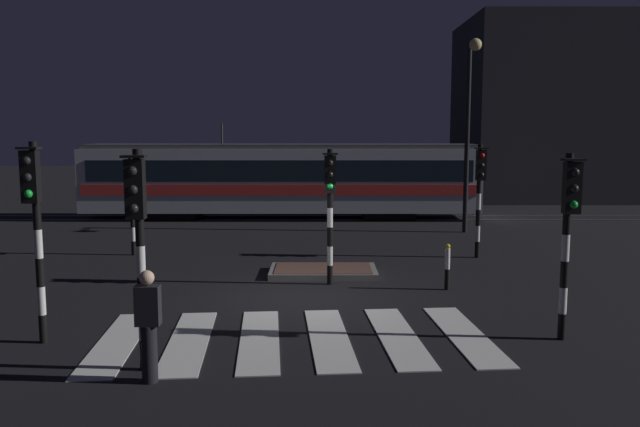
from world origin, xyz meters
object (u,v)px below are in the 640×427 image
at_px(traffic_light_corner_far_left, 131,191).
at_px(traffic_light_median_centre, 330,196).
at_px(street_lamp_trackside_right, 469,112).
at_px(bollard_island_edge, 447,267).
at_px(traffic_light_kerb_mid_left, 138,227).
at_px(pedestrian_waiting_at_kerb, 148,325).
at_px(traffic_light_corner_far_right, 480,184).
at_px(tram, 281,179).
at_px(traffic_light_corner_near_right, 569,219).
at_px(traffic_light_corner_near_left, 34,212).

bearing_deg(traffic_light_corner_far_left, traffic_light_median_centre, -32.91).
bearing_deg(street_lamp_trackside_right, bollard_island_edge, -105.50).
height_order(traffic_light_kerb_mid_left, pedestrian_waiting_at_kerb, traffic_light_kerb_mid_left).
xyz_separation_m(traffic_light_corner_far_left, traffic_light_median_centre, (5.97, -3.86, 0.22)).
xyz_separation_m(pedestrian_waiting_at_kerb, bollard_island_edge, (5.59, 5.76, -0.32)).
relative_size(traffic_light_corner_far_right, bollard_island_edge, 3.05).
xyz_separation_m(traffic_light_median_centre, pedestrian_waiting_at_kerb, (-2.80, -6.23, -1.32)).
bearing_deg(street_lamp_trackside_right, traffic_light_kerb_mid_left, -120.27).
relative_size(traffic_light_corner_far_left, bollard_island_edge, 2.71).
bearing_deg(tram, traffic_light_kerb_mid_left, -93.36).
distance_m(traffic_light_corner_far_right, street_lamp_trackside_right, 5.38).
height_order(traffic_light_corner_near_right, street_lamp_trackside_right, street_lamp_trackside_right).
relative_size(traffic_light_corner_far_right, traffic_light_kerb_mid_left, 0.97).
bearing_deg(traffic_light_corner_far_right, bollard_island_edge, -113.25).
relative_size(traffic_light_median_centre, pedestrian_waiting_at_kerb, 1.95).
bearing_deg(street_lamp_trackside_right, traffic_light_corner_far_left, -158.33).
bearing_deg(traffic_light_corner_near_right, pedestrian_waiting_at_kerb, -164.46).
relative_size(traffic_light_corner_far_left, traffic_light_kerb_mid_left, 0.86).
distance_m(traffic_light_corner_near_right, traffic_light_corner_near_left, 9.32).
relative_size(traffic_light_kerb_mid_left, street_lamp_trackside_right, 0.50).
bearing_deg(pedestrian_waiting_at_kerb, bollard_island_edge, 45.87).
bearing_deg(traffic_light_corner_near_right, bollard_island_edge, 109.33).
relative_size(traffic_light_corner_far_right, street_lamp_trackside_right, 0.48).
relative_size(traffic_light_corner_far_left, traffic_light_median_centre, 0.90).
relative_size(traffic_light_kerb_mid_left, bollard_island_edge, 3.14).
relative_size(pedestrian_waiting_at_kerb, bollard_island_edge, 1.54).
xyz_separation_m(traffic_light_corner_far_right, pedestrian_waiting_at_kerb, (-7.28, -9.70, -1.36)).
distance_m(traffic_light_median_centre, tram, 12.75).
bearing_deg(traffic_light_kerb_mid_left, traffic_light_corner_far_right, 51.06).
relative_size(traffic_light_corner_far_right, traffic_light_median_centre, 1.02).
xyz_separation_m(traffic_light_kerb_mid_left, traffic_light_median_centre, (3.02, 5.82, -0.09)).
bearing_deg(bollard_island_edge, traffic_light_corner_near_right, -70.67).
bearing_deg(traffic_light_corner_far_left, tram, 65.24).
relative_size(traffic_light_corner_near_left, pedestrian_waiting_at_kerb, 2.09).
height_order(street_lamp_trackside_right, tram, street_lamp_trackside_right).
xyz_separation_m(traffic_light_corner_far_right, traffic_light_corner_near_right, (-0.35, -7.77, -0.01)).
xyz_separation_m(traffic_light_kerb_mid_left, pedestrian_waiting_at_kerb, (0.22, -0.41, -1.42)).
bearing_deg(traffic_light_kerb_mid_left, traffic_light_corner_near_right, 11.95).
xyz_separation_m(traffic_light_corner_far_right, traffic_light_corner_near_left, (-9.67, -7.95, 0.12)).
relative_size(traffic_light_corner_near_left, tram, 0.21).
relative_size(traffic_light_corner_far_right, traffic_light_corner_near_right, 1.01).
xyz_separation_m(traffic_light_corner_far_left, tram, (4.03, 8.73, -0.23)).
xyz_separation_m(traffic_light_corner_far_right, tram, (-6.42, 9.13, -0.49)).
height_order(traffic_light_kerb_mid_left, traffic_light_corner_near_left, traffic_light_corner_near_left).
xyz_separation_m(traffic_light_corner_far_left, traffic_light_kerb_mid_left, (2.95, -9.68, 0.32)).
bearing_deg(tram, traffic_light_corner_near_left, -100.76).
distance_m(street_lamp_trackside_right, pedestrian_waiting_at_kerb, 16.99).
bearing_deg(traffic_light_corner_near_left, traffic_light_corner_near_right, 1.10).
xyz_separation_m(traffic_light_corner_near_right, bollard_island_edge, (-1.34, 3.83, -1.67)).
height_order(traffic_light_corner_near_left, pedestrian_waiting_at_kerb, traffic_light_corner_near_left).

